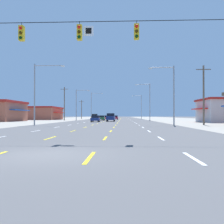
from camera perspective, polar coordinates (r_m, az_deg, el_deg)
ground_plane at (r=75.42m, az=0.31°, el=-1.87°), size 572.00×572.00×0.00m
lot_apron_left at (r=80.27m, az=-17.64°, el=-1.77°), size 28.00×440.00×0.01m
lot_apron_right at (r=78.46m, az=18.69°, el=-1.79°), size 28.00×440.00×0.01m
lane_markings at (r=113.89m, az=1.06°, el=-1.50°), size 10.64×227.60×0.01m
signal_span_wire at (r=16.45m, az=-9.30°, el=11.43°), size 27.23×0.52×8.51m
sedan_inner_left_nearest at (r=58.22m, az=-3.65°, el=-1.45°), size 1.80×4.50×1.46m
suv_center_turn_near at (r=63.03m, az=-0.27°, el=-1.16°), size 1.98×4.90×1.98m
sedan_inner_left_mid at (r=75.77m, az=-2.30°, el=-1.30°), size 1.80×4.50×1.46m
sedan_inner_left_midfar at (r=87.70m, az=-1.64°, el=-1.23°), size 1.80×4.50×1.46m
sedan_center_turn_far at (r=88.75m, az=0.74°, el=-1.22°), size 1.80×4.50×1.46m
suv_far_left_farther at (r=89.32m, az=-3.79°, el=-1.04°), size 1.98×4.90×1.98m
storefront_left_row_2 at (r=94.35m, az=-15.50°, el=-0.26°), size 14.15×16.64×4.46m
streetlight_left_row_0 at (r=39.70m, az=-15.98°, el=4.86°), size 4.52×0.26×9.04m
streetlight_right_row_0 at (r=38.26m, az=12.88°, el=4.58°), size 3.69×0.26×8.61m
streetlight_left_row_1 at (r=72.33m, az=-7.56°, el=2.09°), size 3.86×0.26×8.68m
streetlight_right_row_1 at (r=71.60m, az=8.00°, el=2.80°), size 4.18×0.26×10.23m
streetlight_left_row_2 at (r=105.65m, az=-4.33°, el=1.82°), size 4.75×0.26×10.74m
streetlight_right_row_2 at (r=105.10m, az=6.26°, el=1.48°), size 3.95×0.26×9.67m
utility_pole_right_row_0 at (r=41.75m, az=19.51°, el=3.76°), size 2.20×0.26×9.05m
utility_pole_left_row_1 at (r=76.68m, az=-10.43°, el=1.94°), size 2.20×0.26×9.72m
utility_pole_left_row_2 at (r=111.77m, az=-6.72°, el=0.65°), size 2.20×0.26×8.04m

